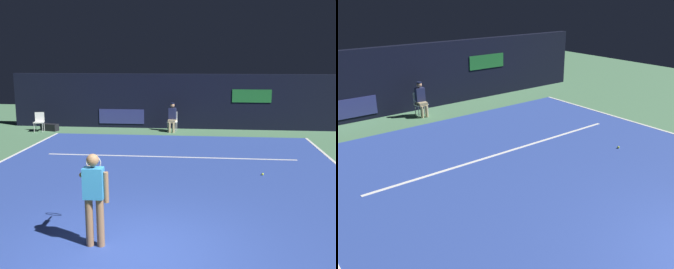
% 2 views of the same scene
% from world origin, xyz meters
% --- Properties ---
extents(ground_plane, '(32.92, 32.92, 0.00)m').
position_xyz_m(ground_plane, '(0.00, 4.86, 0.00)').
color(ground_plane, '#4C7A56').
extents(court_surface, '(10.97, 11.72, 0.01)m').
position_xyz_m(court_surface, '(0.00, 4.86, 0.01)').
color(court_surface, '#2D479E').
rests_on(court_surface, ground).
extents(line_service, '(8.55, 0.10, 0.01)m').
position_xyz_m(line_service, '(0.00, 6.91, 0.01)').
color(line_service, white).
rests_on(line_service, court_surface).
extents(back_wall, '(16.46, 0.33, 2.60)m').
position_xyz_m(back_wall, '(-0.00, 12.67, 1.30)').
color(back_wall, black).
rests_on(back_wall, ground).
extents(tennis_player, '(0.64, 0.93, 1.73)m').
position_xyz_m(tennis_player, '(-0.69, 0.27, 0.99)').
color(tennis_player, '#8C6647').
rests_on(tennis_player, ground).
extents(line_judge_on_chair, '(0.46, 0.55, 1.32)m').
position_xyz_m(line_judge_on_chair, '(-0.34, 11.72, 0.69)').
color(line_judge_on_chair, white).
rests_on(line_judge_on_chair, ground).
extents(courtside_chair_near, '(0.51, 0.49, 0.88)m').
position_xyz_m(courtside_chair_near, '(-6.44, 11.15, 0.50)').
color(courtside_chair_near, white).
rests_on(courtside_chair_near, ground).
extents(tennis_ball, '(0.07, 0.07, 0.07)m').
position_xyz_m(tennis_ball, '(2.91, 5.04, 0.05)').
color(tennis_ball, '#CCE033').
rests_on(tennis_ball, court_surface).
extents(equipment_bag, '(0.90, 0.54, 0.32)m').
position_xyz_m(equipment_bag, '(-6.06, 11.40, 0.16)').
color(equipment_bag, black).
rests_on(equipment_bag, ground).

